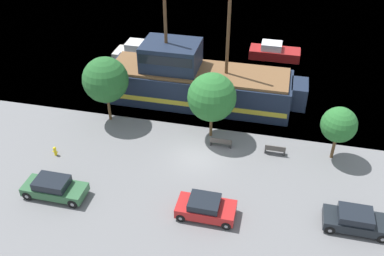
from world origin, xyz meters
name	(u,v)px	position (x,y,z in m)	size (l,w,h in m)	color
ground_plane	(196,156)	(0.00, 0.00, 0.00)	(160.00, 160.00, 0.00)	slate
pirate_ship	(196,81)	(-1.82, 8.05, 2.06)	(17.93, 4.87, 11.83)	#192338
moored_boat_dockside	(274,52)	(4.59, 18.89, 0.67)	(5.47, 2.23, 1.75)	maroon
moored_boat_outer	(142,54)	(-9.39, 15.10, 0.76)	(6.30, 2.57, 2.05)	#B7B2A8
parked_car_curb_front	(206,208)	(1.92, -5.86, 0.70)	(3.84, 1.94, 1.40)	#B21E1E
parked_car_curb_mid	(356,220)	(11.34, -4.81, 0.69)	(4.04, 1.85, 1.39)	black
parked_car_curb_rear	(54,188)	(-8.58, -6.37, 0.72)	(4.34, 1.82, 1.43)	#2D5B38
fire_hydrant	(55,151)	(-10.71, -2.27, 0.41)	(0.42, 0.25, 0.76)	yellow
bench_promenade_east	(221,142)	(1.64, 1.67, 0.44)	(1.73, 0.45, 0.85)	#4C4742
bench_promenade_west	(275,150)	(5.90, 1.67, 0.43)	(1.59, 0.45, 0.85)	#4C4742
tree_row_east	(105,80)	(-8.43, 3.38, 3.90)	(3.81, 3.81, 5.81)	brown
tree_row_mideast	(212,97)	(0.56, 3.00, 3.67)	(3.86, 3.86, 5.61)	brown
tree_row_midwest	(339,125)	(10.21, 2.26, 3.05)	(2.66, 2.66, 4.39)	brown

